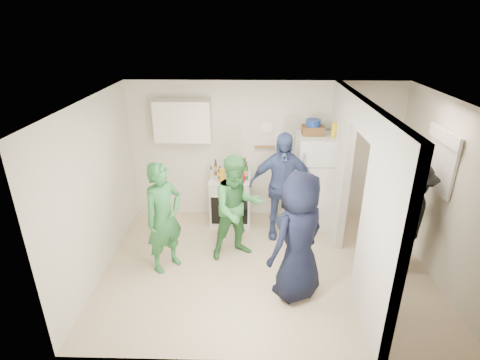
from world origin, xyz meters
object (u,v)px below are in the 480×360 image
stove (230,200)px  person_denim (281,186)px  person_nook (407,217)px  wicker_basket (313,130)px  person_green_center (237,208)px  yellow_cup_stack_top (334,130)px  fridge (315,181)px  person_green_left (164,218)px  person_navy (299,237)px  blue_bowl (313,123)px

stove → person_denim: person_denim is taller
person_denim → person_nook: (1.73, -0.85, -0.07)m
wicker_basket → person_green_center: size_ratio=0.21×
yellow_cup_stack_top → person_denim: size_ratio=0.14×
fridge → person_green_left: bearing=-150.0°
yellow_cup_stack_top → person_nook: size_ratio=0.15×
stove → wicker_basket: bearing=0.8°
person_green_center → person_denim: (0.71, 0.61, 0.09)m
yellow_cup_stack_top → person_green_left: size_ratio=0.15×
stove → person_green_left: bearing=-122.2°
yellow_cup_stack_top → person_navy: 2.15m
fridge → wicker_basket: 0.91m
fridge → person_green_center: size_ratio=1.01×
stove → blue_bowl: blue_bowl is taller
blue_bowl → fridge: bearing=-26.6°
person_green_center → blue_bowl: bearing=19.6°
fridge → blue_bowl: 1.04m
person_nook → fridge: bearing=-114.1°
wicker_basket → person_navy: bearing=-101.9°
blue_bowl → person_green_left: size_ratio=0.14×
yellow_cup_stack_top → person_nook: bearing=-52.5°
blue_bowl → yellow_cup_stack_top: (0.32, -0.15, -0.08)m
person_navy → yellow_cup_stack_top: bearing=-152.8°
stove → person_green_center: 1.13m
wicker_basket → fridge: bearing=-26.6°
person_green_center → person_nook: person_nook is taller
wicker_basket → person_green_left: (-2.26, -1.41, -0.90)m
wicker_basket → person_green_center: wicker_basket is taller
yellow_cup_stack_top → person_green_center: (-1.55, -0.92, -0.96)m
fridge → blue_bowl: (-0.10, 0.05, 1.04)m
blue_bowl → person_denim: (-0.52, -0.47, -0.95)m
blue_bowl → person_denim: size_ratio=0.13×
person_navy → person_nook: bearing=161.0°
blue_bowl → person_nook: bearing=-47.3°
wicker_basket → blue_bowl: size_ratio=1.46×
fridge → person_denim: bearing=-146.2°
fridge → blue_bowl: size_ratio=6.92×
person_green_left → person_navy: (1.85, -0.55, 0.05)m
blue_bowl → person_denim: blue_bowl is taller
person_green_left → person_denim: (1.74, 0.95, 0.08)m
stove → person_green_left: (-0.88, -1.39, 0.40)m
wicker_basket → person_denim: 1.08m
stove → person_green_center: (0.16, -1.05, 0.39)m
person_green_center → wicker_basket: bearing=19.6°
person_green_center → person_navy: (0.81, -0.89, 0.06)m
wicker_basket → yellow_cup_stack_top: bearing=-25.1°
blue_bowl → person_green_left: blue_bowl is taller
person_green_center → person_denim: 0.94m
blue_bowl → person_green_center: blue_bowl is taller
fridge → person_green_center: bearing=-142.3°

